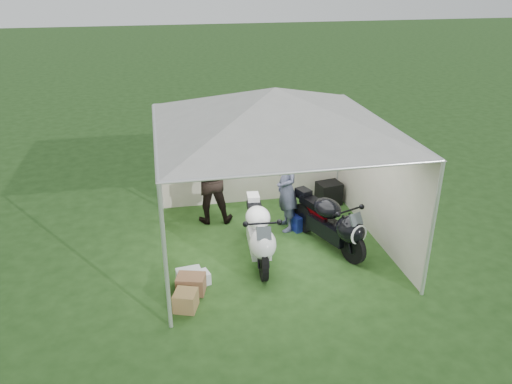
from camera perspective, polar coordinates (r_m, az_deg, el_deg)
The scene contains 12 objects.
ground at distance 9.52m, azimuth 1.91°, elevation -6.06°, with size 80.00×80.00×0.00m, color #1F4016.
canopy_tent at distance 8.54m, azimuth 2.09°, elevation 9.12°, with size 5.66×5.66×3.00m.
motorcycle_white at distance 8.78m, azimuth 0.35°, elevation -4.72°, with size 0.54×2.01×0.99m.
motorcycle_black at distance 9.26m, azimuth 8.69°, elevation -3.44°, with size 0.95×1.88×0.97m.
paddock_stand at distance 10.05m, azimuth 5.24°, elevation -3.38°, with size 0.42×0.26×0.32m, color blue.
person_dark_jacket at distance 10.06m, azimuth -5.34°, elevation 1.50°, with size 0.90×0.70×1.86m, color black.
person_blue_jacket at distance 9.73m, azimuth 3.57°, elevation 0.39°, with size 0.64×0.42×1.75m, color slate.
equipment_box at distance 11.12m, azimuth 8.32°, elevation -0.14°, with size 0.50×0.40×0.50m, color black.
crate_0 at distance 8.42m, azimuth -7.61°, elevation -9.69°, with size 0.40×0.31×0.27m, color silver.
crate_1 at distance 7.89m, azimuth -8.03°, elevation -12.17°, with size 0.34×0.34×0.30m, color olive.
crate_2 at distance 8.44m, azimuth -6.35°, elevation -9.77°, with size 0.29×0.24×0.21m, color silver.
crate_3 at distance 8.24m, azimuth -7.43°, elevation -10.37°, with size 0.45×0.32×0.30m, color brown.
Camera 1 is at (-1.94, -7.98, 4.82)m, focal length 35.00 mm.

